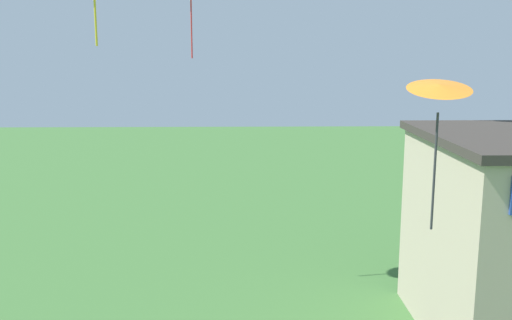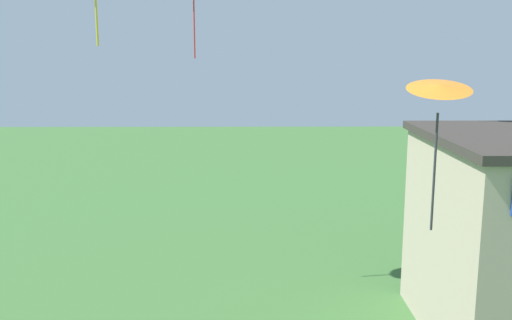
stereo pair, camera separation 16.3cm
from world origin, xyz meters
The scene contains 1 object.
kite_orange_delta centered at (3.57, 6.25, 7.58)m, with size 1.41×1.39×3.12m.
Camera 2 is at (-0.12, -4.90, 8.29)m, focal length 40.00 mm.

